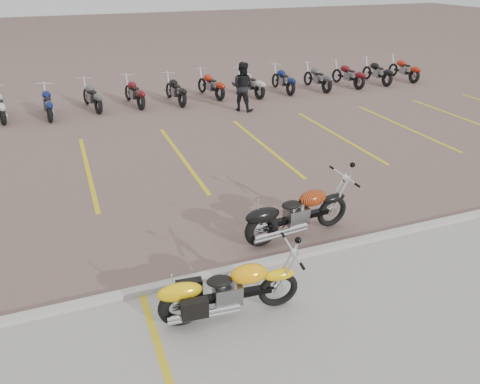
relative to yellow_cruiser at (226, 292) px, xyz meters
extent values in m
plane|color=brown|center=(1.09, 3.07, -0.48)|extent=(100.00, 100.00, 0.00)
cube|color=#9E9B93|center=(1.09, -1.43, -0.47)|extent=(60.00, 5.00, 0.01)
cube|color=#ADAAA3|center=(1.09, 1.07, -0.42)|extent=(60.00, 0.18, 0.12)
torus|color=black|center=(0.87, -0.08, -0.14)|extent=(0.69, 0.18, 0.68)
torus|color=black|center=(-0.75, 0.07, -0.14)|extent=(0.74, 0.25, 0.72)
cube|color=black|center=(0.06, -0.01, -0.08)|extent=(1.37, 0.25, 0.10)
cube|color=slate|center=(0.01, 0.00, -0.02)|extent=(0.47, 0.35, 0.36)
ellipsoid|color=#FFA90D|center=(0.36, -0.03, 0.30)|extent=(0.64, 0.39, 0.31)
ellipsoid|color=black|center=(-0.12, 0.01, 0.26)|extent=(0.43, 0.31, 0.13)
torus|color=black|center=(3.09, 1.90, -0.12)|extent=(0.73, 0.18, 0.72)
torus|color=black|center=(1.38, 1.76, -0.12)|extent=(0.78, 0.25, 0.77)
cube|color=black|center=(2.24, 1.83, -0.06)|extent=(1.45, 0.25, 0.11)
cube|color=slate|center=(2.18, 1.83, 0.01)|extent=(0.49, 0.37, 0.38)
ellipsoid|color=black|center=(2.55, 1.86, 0.34)|extent=(0.67, 0.41, 0.33)
ellipsoid|color=black|center=(2.04, 1.82, 0.30)|extent=(0.46, 0.32, 0.13)
imported|color=black|center=(4.60, 11.04, 0.46)|extent=(1.15, 1.14, 1.88)
camera|label=1|loc=(-1.97, -5.69, 4.74)|focal=35.00mm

